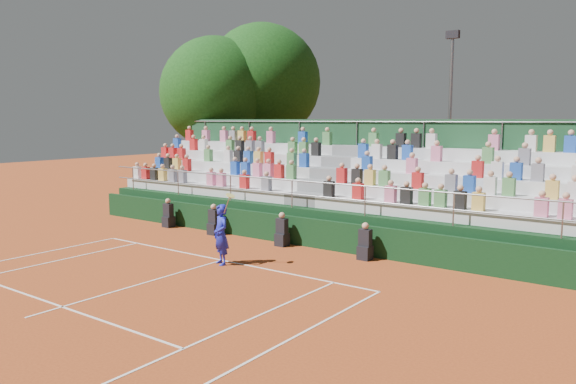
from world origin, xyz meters
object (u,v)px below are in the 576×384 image
Objects in this scene: tree_west at (215,93)px; floodlight_mast at (450,109)px; tree_east at (262,83)px; tennis_player at (221,234)px.

tree_west is 13.12m from floodlight_mast.
tree_west is 0.91× the size of tree_east.
floodlight_mast is at bearing 9.59° from tree_west.
floodlight_mast is (1.98, 13.48, 3.96)m from tennis_player.
tennis_player is 17.79m from tree_east.
tree_west is at bearing -117.14° from tree_east.
floodlight_mast reaches higher than tennis_player.
tree_east is at bearing 177.97° from floodlight_mast.
tree_east is 11.69m from floodlight_mast.
tree_east is (-9.59, 13.89, 5.61)m from tennis_player.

